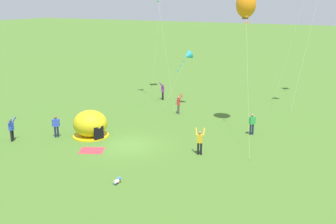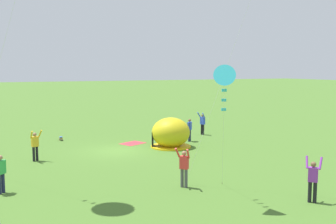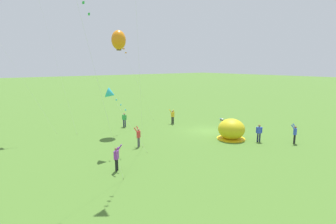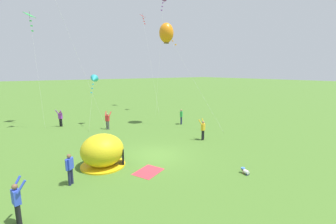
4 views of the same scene
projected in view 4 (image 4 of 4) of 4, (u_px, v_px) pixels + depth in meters
name	position (u px, v px, depth m)	size (l,w,h in m)	color
ground_plane	(156.00, 155.00, 16.29)	(300.00, 300.00, 0.00)	#477028
popup_tent	(103.00, 151.00, 14.34)	(2.81, 2.81, 2.10)	gold
picnic_blanket	(148.00, 172.00, 13.63)	(1.70, 1.30, 0.01)	#CC333D
toddler_crawling	(245.00, 171.00, 13.32)	(0.30, 0.55, 0.32)	white
person_flying_kite	(203.00, 129.00, 19.75)	(0.71, 0.59, 1.89)	black
person_near_tent	(107.00, 120.00, 23.38)	(0.68, 0.72, 1.89)	#4C4C51
person_far_back	(181.00, 116.00, 25.58)	(0.48, 0.42, 1.72)	#1E2347
person_arms_raised	(17.00, 201.00, 8.82)	(0.57, 0.69, 1.89)	black
person_strolling	(70.00, 168.00, 11.95)	(0.45, 0.44, 1.72)	#1E2347
person_with_toddler	(60.00, 118.00, 24.53)	(0.69, 0.71, 1.89)	black
kite_green	(30.00, 19.00, 24.00)	(1.25, 3.35, 12.30)	silver
kite_cyan	(94.00, 79.00, 24.63)	(2.20, 3.06, 5.65)	silver
kite_red	(143.00, 20.00, 35.88)	(1.77, 7.20, 15.09)	silver
kite_orange	(166.00, 33.00, 24.07)	(3.37, 7.06, 11.08)	silver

